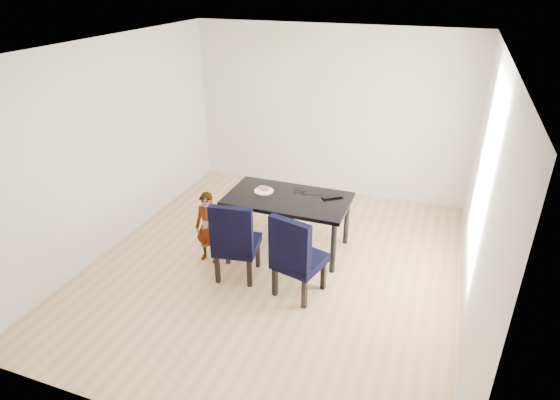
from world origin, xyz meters
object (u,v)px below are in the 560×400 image
(chair_left, at_px, (237,238))
(chair_right, at_px, (300,254))
(child, at_px, (208,228))
(laptop, at_px, (331,195))
(plate, at_px, (264,191))
(dining_table, at_px, (288,222))

(chair_left, height_order, chair_right, chair_right)
(chair_right, bearing_deg, child, -176.15)
(laptop, bearing_deg, chair_left, 12.58)
(chair_right, relative_size, plate, 4.10)
(plate, height_order, laptop, laptop)
(chair_right, relative_size, laptop, 3.65)
(plate, distance_m, laptop, 0.90)
(dining_table, height_order, chair_right, chair_right)
(dining_table, xyz_separation_m, plate, (-0.36, 0.06, 0.38))
(chair_left, relative_size, chair_right, 0.99)
(chair_left, xyz_separation_m, chair_right, (0.82, -0.08, 0.00))
(chair_left, height_order, laptop, chair_left)
(chair_left, bearing_deg, chair_right, -14.29)
(dining_table, distance_m, child, 1.07)
(chair_left, bearing_deg, dining_table, 57.44)
(laptop, bearing_deg, plate, -26.46)
(chair_left, xyz_separation_m, plate, (-0.00, 0.88, 0.24))
(chair_right, height_order, plate, chair_right)
(dining_table, xyz_separation_m, laptop, (0.52, 0.24, 0.39))
(chair_right, height_order, child, chair_right)
(child, xyz_separation_m, plate, (0.48, 0.71, 0.28))
(dining_table, distance_m, chair_right, 1.02)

